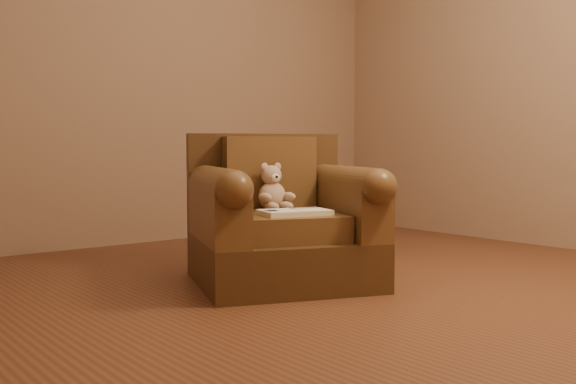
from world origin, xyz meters
TOP-DOWN VIEW (x-y plane):
  - floor at (0.00, 0.00)m, footprint 4.00×4.00m
  - armchair at (-0.29, 0.23)m, footprint 1.14×1.11m
  - teddy_bear at (-0.29, 0.30)m, footprint 0.19×0.22m
  - guidebook at (-0.36, 0.02)m, footprint 0.39×0.29m
  - side_table at (0.57, 0.67)m, footprint 0.42×0.42m

SIDE VIEW (x-z plane):
  - floor at x=0.00m, z-range 0.00..0.00m
  - armchair at x=-0.29m, z-range -0.09..0.71m
  - side_table at x=0.57m, z-range 0.02..0.61m
  - guidebook at x=-0.36m, z-range 0.38..0.41m
  - teddy_bear at x=-0.29m, z-range 0.35..0.61m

